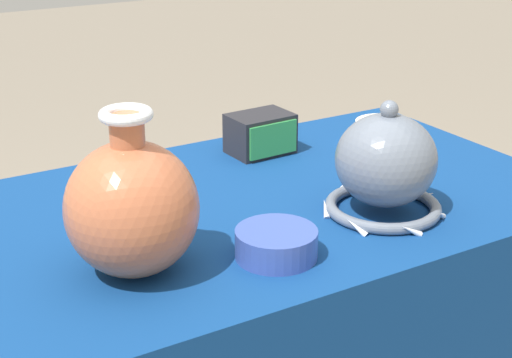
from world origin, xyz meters
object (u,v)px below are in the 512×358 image
mosaic_tile_box (261,134)px  pot_squat_ivory (383,132)px  vase_dome_bell (385,167)px  pot_squat_cobalt (276,244)px  vase_tall_bulbous (132,207)px

mosaic_tile_box → pot_squat_ivory: (0.29, -0.08, -0.02)m
vase_dome_bell → mosaic_tile_box: vase_dome_bell is taller
vase_dome_bell → pot_squat_cobalt: bearing=-169.3°
vase_tall_bulbous → mosaic_tile_box: bearing=39.1°
vase_tall_bulbous → pot_squat_ivory: vase_tall_bulbous is taller
vase_tall_bulbous → mosaic_tile_box: vase_tall_bulbous is taller
vase_dome_bell → pot_squat_ivory: (0.26, 0.32, -0.07)m
mosaic_tile_box → pot_squat_ivory: mosaic_tile_box is taller
mosaic_tile_box → vase_tall_bulbous: bearing=-143.6°
mosaic_tile_box → pot_squat_ivory: size_ratio=1.08×
pot_squat_ivory → mosaic_tile_box: bearing=163.7°
pot_squat_cobalt → mosaic_tile_box: bearing=61.6°
vase_dome_bell → vase_tall_bulbous: bearing=177.2°
pot_squat_cobalt → pot_squat_ivory: bearing=34.7°
mosaic_tile_box → pot_squat_cobalt: size_ratio=1.04×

